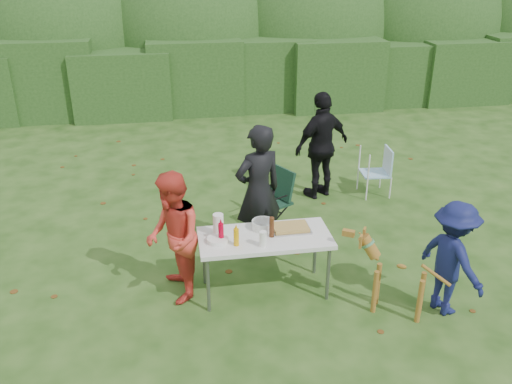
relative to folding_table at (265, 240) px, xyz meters
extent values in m
plane|color=#1E4211|center=(-0.29, -0.26, -0.69)|extent=(80.00, 80.00, 0.00)
cube|color=#23471C|center=(-0.29, 7.74, 0.16)|extent=(22.00, 1.40, 1.70)
ellipsoid|color=#3D6628|center=(-0.29, 9.34, 0.91)|extent=(20.00, 2.60, 3.20)
cube|color=silver|center=(0.00, 0.00, 0.03)|extent=(1.50, 0.70, 0.05)
cylinder|color=slate|center=(-0.68, -0.28, -0.34)|extent=(0.04, 0.04, 0.69)
cylinder|color=slate|center=(0.68, -0.28, -0.34)|extent=(0.04, 0.04, 0.69)
cylinder|color=slate|center=(-0.68, 0.28, -0.34)|extent=(0.04, 0.04, 0.69)
cylinder|color=slate|center=(0.68, 0.28, -0.34)|extent=(0.04, 0.04, 0.69)
imported|color=black|center=(0.07, 0.87, 0.20)|extent=(0.75, 0.62, 1.78)
imported|color=red|center=(-1.02, 0.08, 0.08)|extent=(0.67, 0.81, 1.53)
imported|color=black|center=(1.36, 2.50, 0.17)|extent=(1.09, 0.79, 1.72)
imported|color=#13194B|center=(1.93, -0.68, -0.02)|extent=(0.73, 0.97, 1.32)
cube|color=#B7B7BA|center=(0.32, 0.09, 0.06)|extent=(0.45, 0.30, 0.02)
cube|color=#B69148|center=(0.32, 0.09, 0.09)|extent=(0.40, 0.26, 0.04)
cylinder|color=#DD9C06|center=(-0.34, -0.15, 0.15)|extent=(0.06, 0.06, 0.20)
cylinder|color=#B1001D|center=(-0.50, -0.03, 0.16)|extent=(0.06, 0.06, 0.22)
cylinder|color=#47230F|center=(0.07, -0.02, 0.17)|extent=(0.06, 0.06, 0.24)
cylinder|color=white|center=(-0.51, 0.11, 0.18)|extent=(0.12, 0.12, 0.26)
cylinder|color=white|center=(-0.06, -0.22, 0.14)|extent=(0.08, 0.08, 0.18)
cylinder|color=silver|center=(0.01, 0.18, 0.10)|extent=(0.26, 0.26, 0.10)
cylinder|color=white|center=(-0.54, -0.04, 0.08)|extent=(0.24, 0.24, 0.05)
camera|label=1|loc=(-0.98, -5.26, 3.06)|focal=38.00mm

